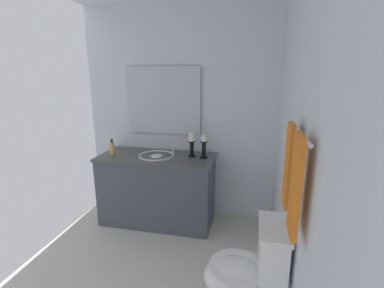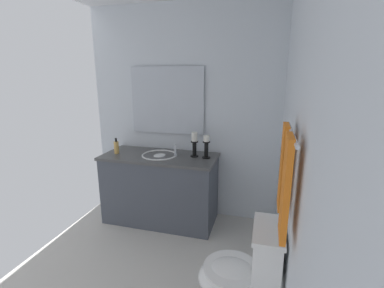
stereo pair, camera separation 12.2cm
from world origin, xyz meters
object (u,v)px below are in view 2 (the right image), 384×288
at_px(vanity_cabinet, 160,188).
at_px(towel_bar, 292,133).
at_px(sink_basin, 160,159).
at_px(towel_near_vanity, 283,167).
at_px(candle_holder_short, 194,144).
at_px(soap_bottle, 116,147).
at_px(towel_center, 286,188).
at_px(toilet, 242,276).
at_px(mirror, 167,101).
at_px(candle_holder_tall, 206,146).

xyz_separation_m(vanity_cabinet, towel_bar, (1.28, 1.26, 0.99)).
distance_m(sink_basin, towel_near_vanity, 1.73).
bearing_deg(candle_holder_short, soap_bottle, -82.32).
relative_size(towel_bar, towel_center, 1.14).
xyz_separation_m(sink_basin, toilet, (1.14, 1.04, -0.39)).
relative_size(soap_bottle, towel_near_vanity, 0.35).
relative_size(mirror, towel_bar, 1.49).
bearing_deg(candle_holder_tall, vanity_cabinet, -85.27).
xyz_separation_m(vanity_cabinet, sink_basin, (0.00, 0.00, 0.36)).
bearing_deg(candle_holder_tall, towel_bar, 29.04).
bearing_deg(vanity_cabinet, candle_holder_short, 99.11).
height_order(mirror, towel_bar, mirror).
relative_size(vanity_cabinet, towel_bar, 2.18).
height_order(sink_basin, soap_bottle, soap_bottle).
bearing_deg(toilet, towel_bar, 57.72).
bearing_deg(toilet, vanity_cabinet, -137.58).
bearing_deg(candle_holder_tall, towel_center, 25.97).
xyz_separation_m(candle_holder_tall, soap_bottle, (0.10, -1.03, -0.06)).
distance_m(vanity_cabinet, towel_bar, 2.05).
height_order(towel_bar, towel_near_vanity, towel_near_vanity).
relative_size(candle_holder_tall, soap_bottle, 1.39).
distance_m(towel_near_vanity, towel_center, 0.30).
bearing_deg(mirror, toilet, 36.27).
bearing_deg(sink_basin, mirror, -179.80).
relative_size(sink_basin, soap_bottle, 2.23).
bearing_deg(candle_holder_short, mirror, -119.07).
height_order(toilet, towel_bar, towel_bar).
relative_size(mirror, toilet, 1.18).
xyz_separation_m(mirror, towel_near_vanity, (1.41, 1.25, -0.23)).
bearing_deg(towel_near_vanity, vanity_cabinet, -132.26).
height_order(mirror, soap_bottle, mirror).
height_order(candle_holder_tall, towel_bar, towel_bar).
bearing_deg(vanity_cabinet, soap_bottle, -83.43).
bearing_deg(towel_center, candle_holder_tall, -154.03).
distance_m(vanity_cabinet, towel_near_vanity, 1.85).
bearing_deg(sink_basin, toilet, 42.39).
bearing_deg(sink_basin, vanity_cabinet, -90.00).
height_order(vanity_cabinet, soap_bottle, soap_bottle).
distance_m(toilet, towel_near_vanity, 0.81).
relative_size(soap_bottle, toilet, 0.24).
relative_size(candle_holder_tall, toilet, 0.33).
xyz_separation_m(mirror, towel_bar, (1.56, 1.26, 0.00)).
distance_m(sink_basin, candle_holder_tall, 0.56).
bearing_deg(soap_bottle, towel_bar, 55.34).
distance_m(vanity_cabinet, soap_bottle, 0.69).
bearing_deg(soap_bottle, towel_center, 51.92).
xyz_separation_m(toilet, towel_bar, (0.14, 0.22, 1.02)).
distance_m(sink_basin, candle_holder_short, 0.44).
bearing_deg(towel_near_vanity, toilet, -87.70).
height_order(candle_holder_short, towel_center, towel_center).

